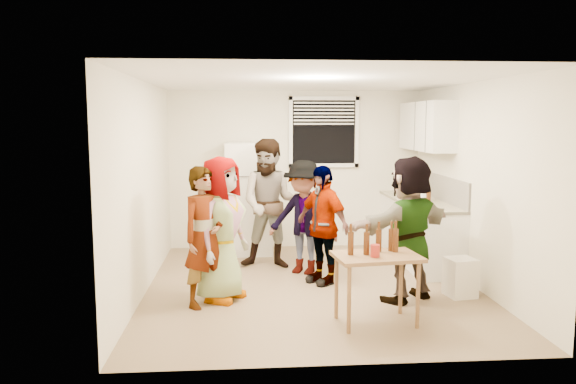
{
  "coord_description": "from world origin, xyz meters",
  "views": [
    {
      "loc": [
        -0.81,
        -6.67,
        2.03
      ],
      "look_at": [
        -0.28,
        0.23,
        1.15
      ],
      "focal_mm": 35.0,
      "sensor_mm": 36.0,
      "label": 1
    }
  ],
  "objects": [
    {
      "name": "kettle",
      "position": [
        1.65,
        1.04,
        0.9
      ],
      "size": [
        0.25,
        0.21,
        0.19
      ],
      "primitive_type": null,
      "rotation": [
        0.0,
        0.0,
        0.12
      ],
      "color": "silver",
      "rests_on": "countertop"
    },
    {
      "name": "beer_bottle_table",
      "position": [
        0.71,
        -1.18,
        0.7
      ],
      "size": [
        0.06,
        0.06,
        0.24
      ],
      "primitive_type": "cylinder",
      "color": "#47230C",
      "rests_on": "serving_table"
    },
    {
      "name": "backsplash",
      "position": [
        1.99,
        1.15,
        1.08
      ],
      "size": [
        0.03,
        2.2,
        0.36
      ],
      "primitive_type": "cube",
      "color": "#B7B0A7",
      "rests_on": "countertop"
    },
    {
      "name": "guest_back_left",
      "position": [
        -0.45,
        0.97,
        0.0
      ],
      "size": [
        1.17,
        1.91,
        0.68
      ],
      "primitive_type": "imported",
      "rotation": [
        0.0,
        0.0,
        -0.18
      ],
      "color": "brown",
      "rests_on": "ground"
    },
    {
      "name": "upper_cabinets",
      "position": [
        1.83,
        1.35,
        1.95
      ],
      "size": [
        0.34,
        1.6,
        0.7
      ],
      "primitive_type": "cube",
      "color": "white",
      "rests_on": "room"
    },
    {
      "name": "guest_stripe",
      "position": [
        -1.26,
        -0.61,
        0.0
      ],
      "size": [
        1.48,
        1.5,
        0.37
      ],
      "primitive_type": "imported",
      "rotation": [
        0.0,
        0.0,
        0.77
      ],
      "color": "#141933",
      "rests_on": "ground"
    },
    {
      "name": "paper_towel",
      "position": [
        1.68,
        0.94,
        0.9
      ],
      "size": [
        0.13,
        0.13,
        0.28
      ],
      "primitive_type": "cylinder",
      "color": "white",
      "rests_on": "countertop"
    },
    {
      "name": "blue_cup",
      "position": [
        1.52,
        0.38,
        0.9
      ],
      "size": [
        0.08,
        0.08,
        0.11
      ],
      "primitive_type": "cylinder",
      "color": "#1119B4",
      "rests_on": "countertop"
    },
    {
      "name": "countertop",
      "position": [
        1.7,
        1.15,
        0.88
      ],
      "size": [
        0.64,
        2.22,
        0.04
      ],
      "primitive_type": "cube",
      "color": "#C0B89B",
      "rests_on": "counter_lower"
    },
    {
      "name": "beer_bottle_counter",
      "position": [
        1.6,
        0.48,
        0.9
      ],
      "size": [
        0.06,
        0.06,
        0.23
      ],
      "primitive_type": "cylinder",
      "color": "#47230C",
      "rests_on": "countertop"
    },
    {
      "name": "refrigerator",
      "position": [
        -0.75,
        1.88,
        0.85
      ],
      "size": [
        0.7,
        0.7,
        1.7
      ],
      "primitive_type": "cube",
      "color": "white",
      "rests_on": "ground"
    },
    {
      "name": "picture_frame",
      "position": [
        1.92,
        1.62,
        0.98
      ],
      "size": [
        0.02,
        0.18,
        0.15
      ],
      "primitive_type": "cube",
      "color": "gold",
      "rests_on": "countertop"
    },
    {
      "name": "wine_bottle",
      "position": [
        1.75,
        1.94,
        0.9
      ],
      "size": [
        0.07,
        0.07,
        0.27
      ],
      "primitive_type": "cylinder",
      "color": "black",
      "rests_on": "countertop"
    },
    {
      "name": "guest_back_right",
      "position": [
        -0.04,
        0.63,
        0.0
      ],
      "size": [
        1.6,
        1.8,
        0.56
      ],
      "primitive_type": "imported",
      "rotation": [
        0.0,
        0.0,
        -0.52
      ],
      "color": "#404045",
      "rests_on": "ground"
    },
    {
      "name": "room",
      "position": [
        0.0,
        0.0,
        0.0
      ],
      "size": [
        4.0,
        4.5,
        2.5
      ],
      "primitive_type": null,
      "color": "white",
      "rests_on": "ground"
    },
    {
      "name": "window",
      "position": [
        0.45,
        2.21,
        1.85
      ],
      "size": [
        1.12,
        0.1,
        1.06
      ],
      "primitive_type": null,
      "color": "white",
      "rests_on": "room"
    },
    {
      "name": "counter_lower",
      "position": [
        1.7,
        1.15,
        0.43
      ],
      "size": [
        0.6,
        2.2,
        0.86
      ],
      "primitive_type": "cube",
      "color": "white",
      "rests_on": "ground"
    },
    {
      "name": "serving_table",
      "position": [
        0.5,
        -1.3,
        0.0
      ],
      "size": [
        0.9,
        0.65,
        0.7
      ],
      "primitive_type": null,
      "rotation": [
        0.0,
        0.0,
        0.12
      ],
      "color": "brown",
      "rests_on": "ground"
    },
    {
      "name": "guest_orange",
      "position": [
        1.03,
        -0.58,
        0.0
      ],
      "size": [
        2.17,
        2.21,
        0.49
      ],
      "primitive_type": "imported",
      "rotation": [
        0.0,
        0.0,
        3.7
      ],
      "color": "#E77A5B",
      "rests_on": "ground"
    },
    {
      "name": "guest_black",
      "position": [
        0.15,
        0.16,
        0.0
      ],
      "size": [
        1.72,
        1.56,
        0.36
      ],
      "primitive_type": "imported",
      "rotation": [
        0.0,
        0.0,
        -0.97
      ],
      "color": "black",
      "rests_on": "ground"
    },
    {
      "name": "trash_bin",
      "position": [
        1.68,
        -0.51,
        0.25
      ],
      "size": [
        0.35,
        0.35,
        0.45
      ],
      "primitive_type": "cube",
      "rotation": [
        0.0,
        0.0,
        0.15
      ],
      "color": "white",
      "rests_on": "ground"
    },
    {
      "name": "red_cup",
      "position": [
        0.46,
        -1.38,
        0.7
      ],
      "size": [
        0.09,
        0.09,
        0.12
      ],
      "primitive_type": "cylinder",
      "color": "#A4251C",
      "rests_on": "serving_table"
    },
    {
      "name": "guest_grey",
      "position": [
        -1.08,
        -0.41,
        0.0
      ],
      "size": [
        1.82,
        1.52,
        0.52
      ],
      "primitive_type": "imported",
      "rotation": [
        0.0,
        0.0,
        1.04
      ],
      "color": "#9C9C9C",
      "rests_on": "ground"
    }
  ]
}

